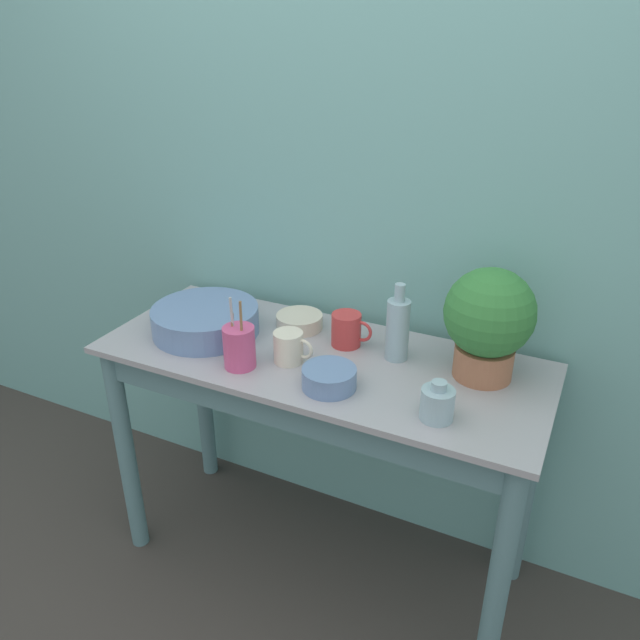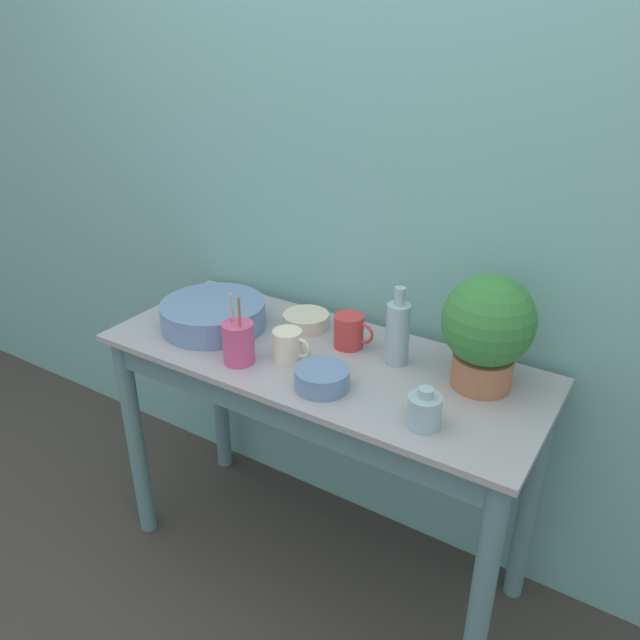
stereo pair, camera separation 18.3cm
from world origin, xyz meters
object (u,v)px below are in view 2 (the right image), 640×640
object	(u,v)px
bowl_small_blue	(322,378)
bowl_small_cream	(306,320)
bottle_tall	(398,332)
bottle_short	(424,410)
potted_plant	(487,328)
mug_red	(349,331)
utensil_cup	(238,342)
bowl_wash_large	(213,315)
mug_cream	(288,345)

from	to	relation	value
bowl_small_blue	bowl_small_cream	bearing A→B (deg)	130.20
bottle_tall	bottle_short	distance (m)	0.32
potted_plant	mug_red	bearing A→B (deg)	179.83
utensil_cup	bowl_wash_large	bearing A→B (deg)	147.78
potted_plant	utensil_cup	world-z (taller)	potted_plant
potted_plant	mug_cream	size ratio (longest dim) A/B	2.59
bowl_wash_large	bowl_small_blue	bearing A→B (deg)	-14.20
potted_plant	bottle_short	world-z (taller)	potted_plant
bottle_tall	utensil_cup	distance (m)	0.47
mug_red	utensil_cup	distance (m)	0.34
bowl_wash_large	mug_red	distance (m)	0.46
bottle_short	mug_cream	size ratio (longest dim) A/B	0.87
bottle_short	mug_red	xyz separation A→B (m)	(-0.36, 0.26, 0.01)
bowl_small_cream	bottle_short	bearing A→B (deg)	-28.65
potted_plant	bowl_small_cream	xyz separation A→B (m)	(-0.61, 0.04, -0.15)
bottle_tall	bowl_small_cream	distance (m)	0.36
bottle_short	mug_red	bearing A→B (deg)	144.33
bowl_wash_large	utensil_cup	distance (m)	0.26
mug_red	bowl_small_cream	xyz separation A→B (m)	(-0.19, 0.04, -0.03)
bottle_short	utensil_cup	world-z (taller)	utensil_cup
bowl_wash_large	mug_red	xyz separation A→B (m)	(0.44, 0.12, 0.01)
bowl_wash_large	mug_cream	bearing A→B (deg)	-8.25
potted_plant	bowl_small_cream	distance (m)	0.63
bowl_wash_large	bottle_tall	xyz separation A→B (m)	(0.61, 0.11, 0.06)
bowl_wash_large	bottle_tall	bearing A→B (deg)	10.18
potted_plant	bottle_tall	world-z (taller)	potted_plant
bottle_short	mug_cream	bearing A→B (deg)	169.02
bottle_short	potted_plant	bearing A→B (deg)	77.69
bowl_wash_large	mug_red	world-z (taller)	mug_red
potted_plant	bowl_wash_large	size ratio (longest dim) A/B	0.95
bottle_tall	mug_cream	world-z (taller)	bottle_tall
bottle_short	bowl_small_blue	world-z (taller)	bottle_short
bottle_tall	mug_cream	distance (m)	0.32
potted_plant	bowl_small_blue	size ratio (longest dim) A/B	2.13
bottle_short	bowl_small_cream	xyz separation A→B (m)	(-0.55, 0.30, -0.02)
mug_cream	mug_red	world-z (taller)	mug_red
potted_plant	mug_red	distance (m)	0.44
bottle_tall	utensil_cup	world-z (taller)	bottle_tall
mug_cream	bowl_small_blue	distance (m)	0.19
bowl_small_blue	bowl_small_cream	size ratio (longest dim) A/B	1.00
potted_plant	bowl_wash_large	xyz separation A→B (m)	(-0.86, -0.12, -0.13)
potted_plant	bottle_tall	distance (m)	0.27
bowl_small_blue	bowl_small_cream	xyz separation A→B (m)	(-0.24, 0.29, -0.01)
bowl_wash_large	bowl_small_blue	size ratio (longest dim) A/B	2.25
mug_red	utensil_cup	xyz separation A→B (m)	(-0.23, -0.26, 0.01)
mug_red	utensil_cup	bearing A→B (deg)	-131.47
mug_cream	bowl_small_blue	size ratio (longest dim) A/B	0.82
utensil_cup	bottle_tall	bearing A→B (deg)	32.00
bowl_wash_large	bottle_short	world-z (taller)	bottle_short
mug_cream	bowl_wash_large	bearing A→B (deg)	171.75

